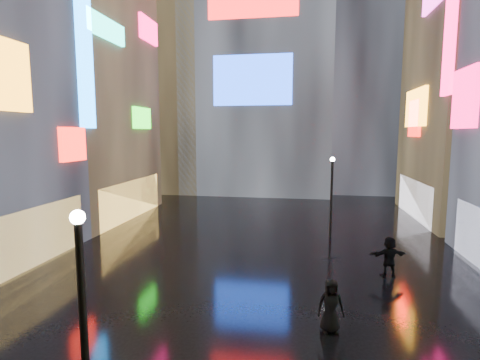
# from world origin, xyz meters

# --- Properties ---
(ground) EXTENTS (140.00, 140.00, 0.00)m
(ground) POSITION_xyz_m (0.00, 20.00, 0.00)
(ground) COLOR black
(ground) RESTS_ON ground
(building_left_far) EXTENTS (10.28, 12.00, 22.00)m
(building_left_far) POSITION_xyz_m (-15.98, 26.00, 10.98)
(building_left_far) COLOR black
(building_left_far) RESTS_ON ground
(tower_main) EXTENTS (16.00, 14.20, 42.00)m
(tower_main) POSITION_xyz_m (-3.00, 43.97, 21.01)
(tower_main) COLOR black
(tower_main) RESTS_ON ground
(tower_flank_right) EXTENTS (12.00, 12.00, 34.00)m
(tower_flank_right) POSITION_xyz_m (9.00, 46.00, 17.00)
(tower_flank_right) COLOR black
(tower_flank_right) RESTS_ON ground
(tower_flank_left) EXTENTS (10.00, 10.00, 26.00)m
(tower_flank_left) POSITION_xyz_m (-14.00, 42.00, 13.00)
(tower_flank_left) COLOR black
(tower_flank_left) RESTS_ON ground
(lamp_near) EXTENTS (0.30, 0.30, 5.20)m
(lamp_near) POSITION_xyz_m (-2.10, 5.25, 2.94)
(lamp_near) COLOR black
(lamp_near) RESTS_ON ground
(lamp_far) EXTENTS (0.30, 0.30, 5.20)m
(lamp_far) POSITION_xyz_m (4.07, 22.90, 2.94)
(lamp_far) COLOR black
(lamp_far) RESTS_ON ground
(pedestrian_4) EXTENTS (0.97, 0.70, 1.84)m
(pedestrian_4) POSITION_xyz_m (3.28, 10.99, 0.92)
(pedestrian_4) COLOR black
(pedestrian_4) RESTS_ON ground
(pedestrian_5) EXTENTS (1.84, 0.99, 1.89)m
(pedestrian_5) POSITION_xyz_m (6.33, 16.56, 0.95)
(pedestrian_5) COLOR black
(pedestrian_5) RESTS_ON ground
(umbrella_2) EXTENTS (1.09, 1.10, 0.80)m
(umbrella_2) POSITION_xyz_m (3.28, 10.99, 2.24)
(umbrella_2) COLOR black
(umbrella_2) RESTS_ON pedestrian_4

